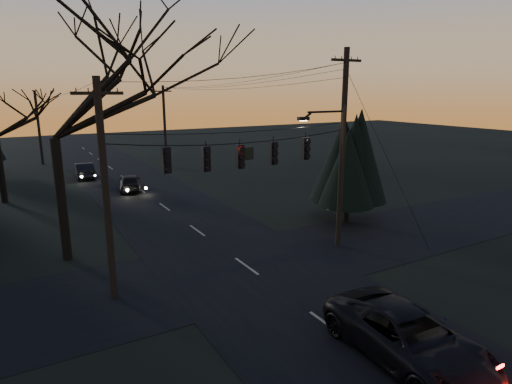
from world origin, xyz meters
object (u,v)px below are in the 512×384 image
utility_pole_left (114,297)px  evergreen_right (349,154)px  suv_near (407,337)px  sedan_oncoming_a (130,183)px  utility_pole_far_r (167,166)px  sedan_oncoming_b (84,171)px  utility_pole_far_l (43,164)px  utility_pole_right (338,246)px  bare_tree_left (49,85)px

utility_pole_left → evergreen_right: size_ratio=1.16×
suv_near → sedan_oncoming_a: (-1.60, 26.89, -0.09)m
utility_pole_far_r → suv_near: 36.94m
evergreen_right → sedan_oncoming_b: evergreen_right is taller
utility_pole_far_r → evergreen_right: evergreen_right is taller
utility_pole_far_l → sedan_oncoming_b: 10.75m
utility_pole_left → sedan_oncoming_a: (5.20, 18.27, 0.69)m
utility_pole_far_l → suv_near: utility_pole_far_l is taller
utility_pole_far_l → utility_pole_right: bearing=-72.3°
sedan_oncoming_a → sedan_oncoming_b: bearing=-58.9°
utility_pole_far_l → bare_tree_left: bearing=-92.1°
utility_pole_far_r → suv_near: (-4.70, -36.63, 0.78)m
utility_pole_right → suv_near: utility_pole_right is taller
utility_pole_far_r → sedan_oncoming_b: utility_pole_far_r is taller
utility_pole_far_l → bare_tree_left: bare_tree_left is taller
utility_pole_left → evergreen_right: evergreen_right is taller
utility_pole_left → sedan_oncoming_b: (2.80, 25.64, 0.71)m
utility_pole_far_l → sedan_oncoming_a: size_ratio=1.98×
utility_pole_left → bare_tree_left: bearing=102.2°
utility_pole_far_r → evergreen_right: size_ratio=1.16×
utility_pole_far_r → suv_near: size_ratio=1.51×
utility_pole_far_r → utility_pole_far_l: size_ratio=1.06×
utility_pole_left → suv_near: utility_pole_left is taller
sedan_oncoming_a → sedan_oncoming_b: 7.76m
utility_pole_left → sedan_oncoming_b: utility_pole_left is taller
suv_near → evergreen_right: bearing=58.6°
utility_pole_far_l → evergreen_right: (14.74, -32.98, 4.26)m
sedan_oncoming_a → bare_tree_left: bearing=77.4°
utility_pole_left → utility_pole_far_r: 30.27m
bare_tree_left → sedan_oncoming_a: bare_tree_left is taller
utility_pole_right → suv_near: bearing=-118.6°
sedan_oncoming_b → utility_pole_right: bearing=111.9°
utility_pole_right → bare_tree_left: bare_tree_left is taller
utility_pole_far_r → sedan_oncoming_a: (-6.30, -9.73, 0.69)m
utility_pole_far_r → utility_pole_far_l: bearing=145.2°
utility_pole_far_l → sedan_oncoming_a: bearing=-73.7°
utility_pole_left → sedan_oncoming_a: size_ratio=2.11×
utility_pole_far_r → evergreen_right: 25.54m
evergreen_right → sedan_oncoming_b: 25.83m
sedan_oncoming_a → utility_pole_right: bearing=122.1°
utility_pole_right → evergreen_right: bearing=43.0°
utility_pole_far_r → bare_tree_left: size_ratio=0.72×
utility_pole_right → utility_pole_far_r: size_ratio=1.18×
utility_pole_right → sedan_oncoming_b: utility_pole_right is taller
bare_tree_left → evergreen_right: 16.47m
sedan_oncoming_b → utility_pole_far_l: bearing=-71.7°
utility_pole_right → sedan_oncoming_a: bearing=109.0°
utility_pole_far_r → sedan_oncoming_a: bearing=-122.9°
utility_pole_far_l → sedan_oncoming_a: 18.49m
utility_pole_left → evergreen_right: bearing=11.6°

